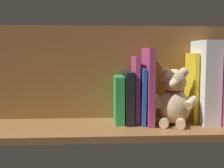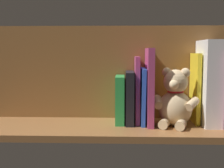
% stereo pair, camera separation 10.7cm
% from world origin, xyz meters
% --- Properties ---
extents(ground_plane, '(0.99, 0.30, 0.02)m').
position_xyz_m(ground_plane, '(0.00, 0.00, -0.01)').
color(ground_plane, brown).
extents(shelf_back_panel, '(0.99, 0.02, 0.35)m').
position_xyz_m(shelf_back_panel, '(0.00, -0.13, 0.18)').
color(shelf_back_panel, brown).
rests_on(shelf_back_panel, ground_plane).
extents(book_0, '(0.03, 0.19, 0.21)m').
position_xyz_m(book_0, '(-0.41, -0.02, 0.11)').
color(book_0, black).
rests_on(book_0, ground_plane).
extents(book_1, '(0.01, 0.19, 0.26)m').
position_xyz_m(book_1, '(-0.38, -0.02, 0.13)').
color(book_1, '#B23F72').
rests_on(book_1, ground_plane).
extents(dictionary_thick_white, '(0.06, 0.17, 0.30)m').
position_xyz_m(dictionary_thick_white, '(-0.34, -0.03, 0.15)').
color(dictionary_thick_white, white).
rests_on(dictionary_thick_white, ground_plane).
extents(book_2, '(0.01, 0.12, 0.25)m').
position_xyz_m(book_2, '(-0.30, -0.05, 0.13)').
color(book_2, yellow).
rests_on(book_2, ground_plane).
extents(teddy_bear, '(0.16, 0.15, 0.20)m').
position_xyz_m(teddy_bear, '(-0.22, 0.00, 0.09)').
color(teddy_bear, '#D1B284').
rests_on(teddy_bear, ground_plane).
extents(book_3, '(0.02, 0.17, 0.27)m').
position_xyz_m(book_3, '(-0.13, -0.03, 0.13)').
color(book_3, '#B23F72').
rests_on(book_3, ground_plane).
extents(book_4, '(0.02, 0.15, 0.20)m').
position_xyz_m(book_4, '(-0.11, -0.04, 0.10)').
color(book_4, blue).
rests_on(book_4, ground_plane).
extents(book_5, '(0.02, 0.13, 0.24)m').
position_xyz_m(book_5, '(-0.09, -0.05, 0.12)').
color(book_5, '#B23F72').
rests_on(book_5, ground_plane).
extents(book_6, '(0.03, 0.15, 0.18)m').
position_xyz_m(book_6, '(-0.06, -0.04, 0.09)').
color(book_6, black).
rests_on(book_6, ground_plane).
extents(book_7, '(0.03, 0.14, 0.17)m').
position_xyz_m(book_7, '(-0.03, -0.05, 0.08)').
color(book_7, green).
rests_on(book_7, ground_plane).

